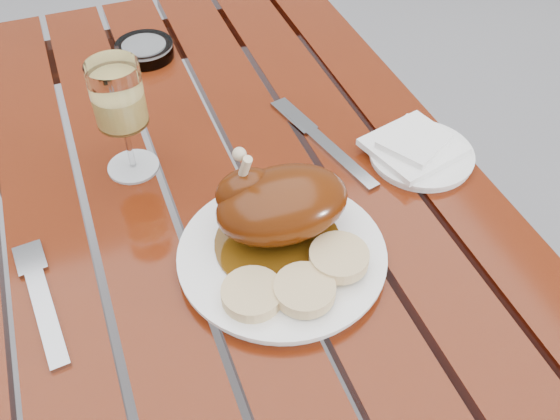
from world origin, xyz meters
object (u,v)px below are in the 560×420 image
(dinner_plate, at_px, (282,256))
(ashtray, at_px, (145,50))
(side_plate, at_px, (421,155))
(table, at_px, (222,325))
(wine_glass, at_px, (123,120))

(dinner_plate, xyz_separation_m, ashtray, (-0.06, 0.55, 0.00))
(side_plate, bearing_deg, table, 168.84)
(wine_glass, xyz_separation_m, side_plate, (0.42, -0.14, -0.08))
(table, bearing_deg, wine_glass, 142.29)
(dinner_plate, relative_size, side_plate, 1.69)
(table, bearing_deg, dinner_plate, -73.21)
(table, xyz_separation_m, ashtray, (-0.01, 0.37, 0.39))
(dinner_plate, bearing_deg, wine_glass, 120.21)
(wine_glass, relative_size, ashtray, 1.70)
(dinner_plate, xyz_separation_m, wine_glass, (-0.15, 0.25, 0.08))
(table, distance_m, side_plate, 0.51)
(dinner_plate, height_order, side_plate, dinner_plate)
(side_plate, xyz_separation_m, ashtray, (-0.34, 0.44, 0.01))
(side_plate, relative_size, ashtray, 1.51)
(ashtray, bearing_deg, wine_glass, -105.50)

